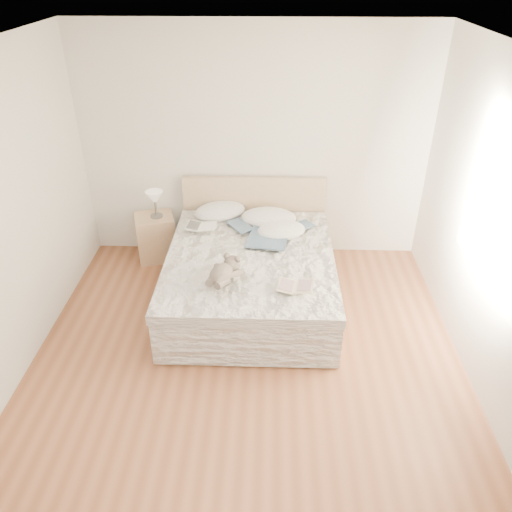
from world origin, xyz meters
name	(u,v)px	position (x,y,z in m)	size (l,w,h in m)	color
floor	(246,375)	(0.00, 0.00, 0.00)	(4.00, 4.50, 0.00)	brown
ceiling	(241,58)	(0.00, 0.00, 2.70)	(4.00, 4.50, 0.00)	white
wall_back	(254,147)	(0.00, 2.25, 1.35)	(4.00, 0.02, 2.70)	silver
wall_right	(510,251)	(2.00, 0.00, 1.35)	(0.02, 4.50, 2.70)	silver
window	(497,220)	(1.99, 0.30, 1.45)	(0.02, 1.30, 1.10)	white
bed	(251,274)	(0.00, 1.19, 0.31)	(1.72, 2.14, 1.00)	tan
nightstand	(156,237)	(-1.19, 2.01, 0.28)	(0.45, 0.40, 0.56)	tan
table_lamp	(155,199)	(-1.16, 2.01, 0.79)	(0.21, 0.21, 0.32)	#4F4944
pillow_left	(220,211)	(-0.40, 2.01, 0.64)	(0.61, 0.43, 0.18)	white
pillow_middle	(269,218)	(0.18, 1.86, 0.64)	(0.63, 0.44, 0.19)	white
pillow_right	(281,230)	(0.32, 1.57, 0.64)	(0.53, 0.37, 0.16)	white
blouse	(269,235)	(0.19, 1.48, 0.63)	(0.66, 0.70, 0.03)	#384F66
photo_book	(201,227)	(-0.57, 1.64, 0.63)	(0.34, 0.23, 0.03)	white
childrens_book	(295,286)	(0.44, 0.51, 0.63)	(0.34, 0.23, 0.02)	beige
teddy_bear	(221,280)	(-0.25, 0.57, 0.65)	(0.26, 0.37, 0.20)	#685A50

